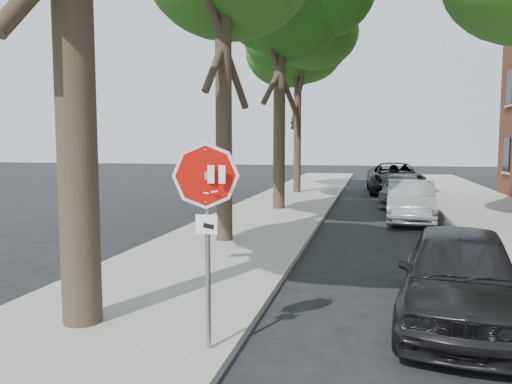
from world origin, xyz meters
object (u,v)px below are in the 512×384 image
Objects in this scene: tree_far at (298,60)px; car_a at (460,276)px; tree_mid_b at (280,10)px; car_d at (394,178)px; car_b at (411,201)px; car_c at (403,190)px; stop_sign at (207,206)px.

tree_far is 20.83m from car_a.
tree_mid_b is 12.24m from car_d.
car_b is at bearing -59.05° from tree_far.
car_a is at bearing -67.42° from tree_mid_b.
tree_far is at bearing 146.43° from car_c.
tree_far reaches higher than stop_sign.
tree_mid_b is 1.11× the size of tree_far.
car_a is (5.32, -19.07, -6.48)m from tree_far.
tree_far is at bearing -165.09° from car_d.
stop_sign is at bearing -83.05° from tree_mid_b.
tree_far is (-2.02, 21.14, 5.26)m from stop_sign.
car_b is at bearing -92.06° from car_d.
car_b is (5.32, -8.87, -6.49)m from tree_far.
car_c is (5.32, -4.05, -6.53)m from tree_far.
car_a is 15.02m from car_c.
tree_far is 1.52× the size of car_d.
car_b is 4.82m from car_c.
tree_mid_b is at bearing -87.56° from tree_far.
car_a is at bearing 32.06° from stop_sign.
tree_far is 1.99× the size of car_c.
stop_sign is at bearing -140.57° from car_a.
stop_sign is 0.25× the size of tree_mid_b.
stop_sign is 0.43× the size of car_d.
car_c is at bearing 92.71° from car_b.
car_a is 0.98× the size of car_b.
tree_mid_b is 2.41× the size of car_a.
stop_sign reaches higher than car_d.
tree_mid_b reaches higher than car_a.
tree_mid_b reaches higher than car_d.
tree_far reaches higher than car_d.
tree_mid_b is 14.97m from car_a.
tree_mid_b reaches higher than tree_far.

